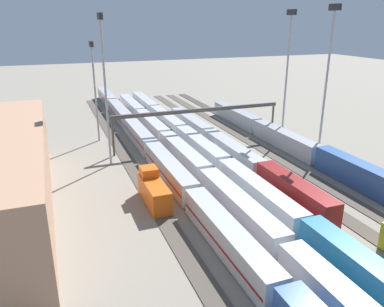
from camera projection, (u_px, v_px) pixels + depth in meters
name	position (u px, v px, depth m)	size (l,w,h in m)	color
ground_plane	(212.00, 156.00, 81.87)	(400.00, 400.00, 0.00)	gray
track_bed_0	(282.00, 147.00, 87.69)	(140.00, 2.80, 0.12)	#3D3833
track_bed_1	(263.00, 149.00, 86.02)	(140.00, 2.80, 0.12)	#4C443D
track_bed_2	(243.00, 152.00, 84.35)	(140.00, 2.80, 0.12)	#4C443D
track_bed_3	(223.00, 155.00, 82.69)	(140.00, 2.80, 0.12)	#3D3833
track_bed_4	(201.00, 157.00, 81.02)	(140.00, 2.80, 0.12)	#4C443D
track_bed_5	(179.00, 160.00, 79.36)	(140.00, 2.80, 0.12)	#3D3833
track_bed_6	(156.00, 163.00, 77.69)	(140.00, 2.80, 0.12)	#3D3833
track_bed_7	(132.00, 166.00, 76.02)	(140.00, 2.80, 0.12)	#4C443D
train_on_track_6	(149.00, 147.00, 81.46)	(139.00, 3.06, 4.40)	#285193
train_on_track_4	(197.00, 145.00, 82.81)	(114.80, 3.06, 4.40)	#1E6B9E
train_on_track_5	(183.00, 155.00, 76.49)	(119.80, 3.00, 3.80)	silver
train_on_track_3	(227.00, 149.00, 80.18)	(66.40, 3.06, 4.40)	maroon
train_on_track_7	(154.00, 191.00, 60.38)	(10.00, 3.00, 5.00)	#D85914
train_on_track_0	(281.00, 138.00, 87.63)	(66.40, 3.00, 4.40)	#285193
light_mast_0	(328.00, 66.00, 74.16)	(2.80, 0.70, 30.54)	#9EA0A5
light_mast_1	(104.00, 73.00, 71.13)	(2.80, 0.70, 28.93)	#9EA0A5
light_mast_2	(288.00, 62.00, 85.96)	(2.80, 0.70, 29.86)	#9EA0A5
light_mast_3	(94.00, 78.00, 87.48)	(2.80, 0.70, 23.22)	#9EA0A5
signal_gantry	(199.00, 113.00, 86.23)	(0.70, 40.00, 8.80)	#4C4742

